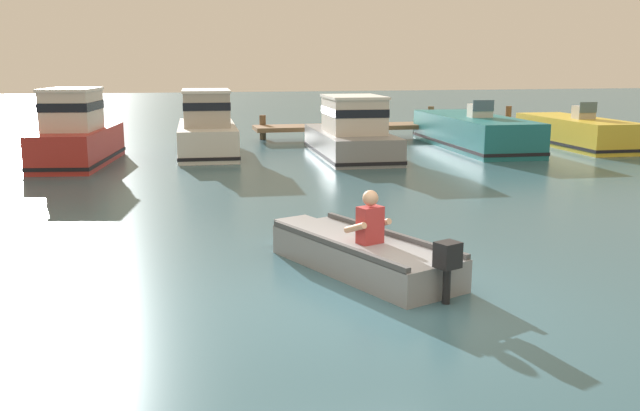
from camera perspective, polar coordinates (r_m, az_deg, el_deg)
ground_plane at (r=8.68m, az=3.62°, el=-7.90°), size 120.00×120.00×0.00m
wooden_dock at (r=27.68m, az=9.59°, el=6.57°), size 14.36×1.57×1.16m
rowboat_with_person at (r=9.89m, az=3.30°, el=-3.90°), size 2.19×3.59×1.19m
moored_boat_red at (r=21.02m, az=-19.40°, el=5.39°), size 2.38×4.68×2.19m
moored_boat_white at (r=22.41m, az=-9.29°, el=6.13°), size 2.03×5.15×2.06m
moored_boat_grey at (r=21.59m, az=2.58°, el=5.88°), size 2.29×5.59×1.91m
moored_boat_teal at (r=24.39m, az=12.49°, el=5.87°), size 2.39×6.82×1.67m
moored_boat_yellow at (r=25.75m, az=20.29°, el=5.63°), size 1.99×5.49×1.58m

